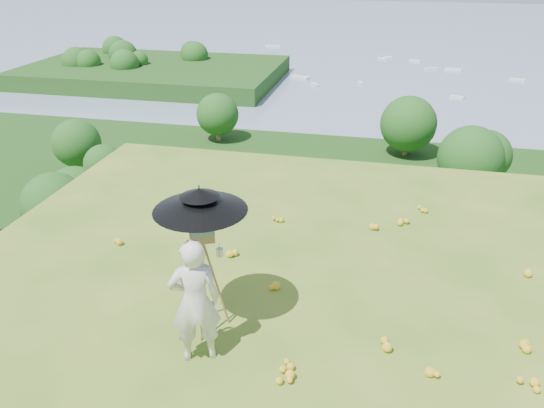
# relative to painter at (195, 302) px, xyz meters

# --- Properties ---
(ground) EXTENTS (14.00, 14.00, 0.00)m
(ground) POSITION_rel_painter_xyz_m (2.07, 0.71, -0.89)
(ground) COLOR #3E6D1F
(ground) RESTS_ON ground
(forest_slope) EXTENTS (140.00, 56.00, 22.00)m
(forest_slope) POSITION_rel_painter_xyz_m (2.07, 35.71, -29.89)
(forest_slope) COLOR #1C3C10
(forest_slope) RESTS_ON bay_water
(shoreline_tier) EXTENTS (170.00, 28.00, 8.00)m
(shoreline_tier) POSITION_rel_painter_xyz_m (2.07, 75.71, -36.89)
(shoreline_tier) COLOR gray
(shoreline_tier) RESTS_ON bay_water
(bay_water) EXTENTS (700.00, 700.00, 0.00)m
(bay_water) POSITION_rel_painter_xyz_m (2.07, 240.71, -34.89)
(bay_water) COLOR slate
(bay_water) RESTS_ON ground
(peninsula) EXTENTS (90.00, 60.00, 12.00)m
(peninsula) POSITION_rel_painter_xyz_m (-72.93, 155.71, -29.89)
(peninsula) COLOR #1C3C10
(peninsula) RESTS_ON bay_water
(slope_trees) EXTENTS (110.00, 50.00, 6.00)m
(slope_trees) POSITION_rel_painter_xyz_m (2.07, 35.71, -15.89)
(slope_trees) COLOR #1A4A16
(slope_trees) RESTS_ON forest_slope
(harbor_town) EXTENTS (110.00, 22.00, 5.00)m
(harbor_town) POSITION_rel_painter_xyz_m (2.07, 75.71, -30.39)
(harbor_town) COLOR silver
(harbor_town) RESTS_ON shoreline_tier
(moored_boats) EXTENTS (140.00, 140.00, 0.70)m
(moored_boats) POSITION_rel_painter_xyz_m (-10.43, 161.71, -34.54)
(moored_boats) COLOR silver
(moored_boats) RESTS_ON bay_water
(wildflowers) EXTENTS (10.00, 10.50, 0.12)m
(wildflowers) POSITION_rel_painter_xyz_m (2.07, 0.96, -0.83)
(wildflowers) COLOR gold
(wildflowers) RESTS_ON ground
(painter) EXTENTS (0.77, 0.65, 1.78)m
(painter) POSITION_rel_painter_xyz_m (0.00, 0.00, 0.00)
(painter) COLOR beige
(painter) RESTS_ON ground
(field_easel) EXTENTS (0.88, 0.88, 1.74)m
(field_easel) POSITION_rel_painter_xyz_m (-0.08, 0.61, -0.02)
(field_easel) COLOR olive
(field_easel) RESTS_ON ground
(sun_umbrella) EXTENTS (1.50, 1.50, 0.79)m
(sun_umbrella) POSITION_rel_painter_xyz_m (-0.09, 0.63, 0.94)
(sun_umbrella) COLOR black
(sun_umbrella) RESTS_ON field_easel
(painter_cap) EXTENTS (0.24, 0.26, 0.10)m
(painter_cap) POSITION_rel_painter_xyz_m (0.00, 0.00, 0.84)
(painter_cap) COLOR #CE717B
(painter_cap) RESTS_ON painter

